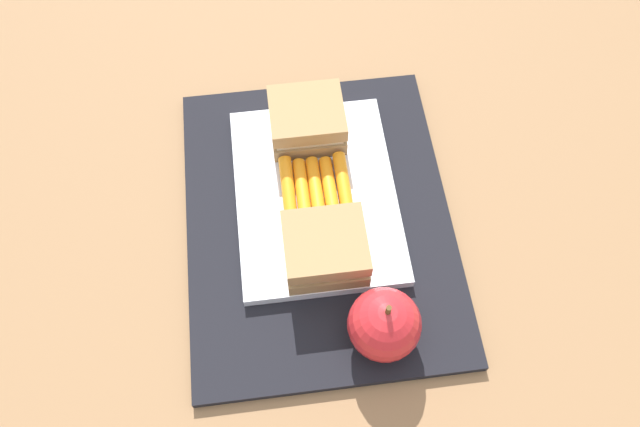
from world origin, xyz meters
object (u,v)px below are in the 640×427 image
sandwich_half_right (325,249)px  apple (384,324)px  carrot_sticks_bundle (316,188)px  sandwich_half_left (307,120)px  food_tray (316,194)px

sandwich_half_right → apple: apple is taller
sandwich_half_right → carrot_sticks_bundle: bearing=179.8°
sandwich_half_left → carrot_sticks_bundle: (0.08, 0.00, -0.02)m
food_tray → sandwich_half_right: sandwich_half_right is taller
apple → carrot_sticks_bundle: bearing=-164.7°
food_tray → apple: 0.17m
food_tray → sandwich_half_left: 0.08m
sandwich_half_right → apple: 0.09m
food_tray → sandwich_half_left: size_ratio=2.88×
food_tray → carrot_sticks_bundle: bearing=82.7°
sandwich_half_left → apple: (0.24, 0.04, 0.00)m
sandwich_half_left → sandwich_half_right: same height
food_tray → sandwich_half_left: bearing=180.0°
sandwich_half_right → carrot_sticks_bundle: (-0.08, 0.00, -0.02)m
sandwich_half_left → carrot_sticks_bundle: bearing=0.2°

